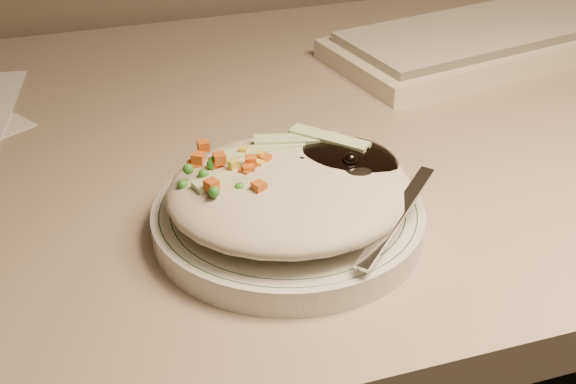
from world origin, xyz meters
name	(u,v)px	position (x,y,z in m)	size (l,w,h in m)	color
desk	(284,287)	(0.00, 1.38, 0.54)	(1.40, 0.70, 0.74)	gray
plate	(288,220)	(-0.05, 1.20, 0.75)	(0.22, 0.22, 0.02)	silver
plate_rim	(288,209)	(-0.05, 1.20, 0.76)	(0.20, 0.20, 0.00)	#144723
meal	(294,185)	(-0.05, 1.20, 0.78)	(0.20, 0.19, 0.05)	#B9B096
keyboard	(511,33)	(0.34, 1.51, 0.76)	(0.49, 0.25, 0.03)	beige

